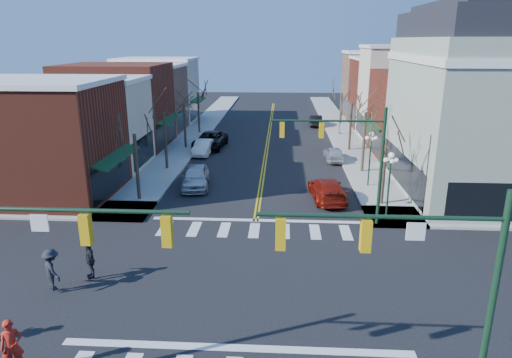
% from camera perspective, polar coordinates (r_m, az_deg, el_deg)
% --- Properties ---
extents(ground, '(160.00, 160.00, 0.00)m').
position_cam_1_polar(ground, '(21.71, -1.25, -12.98)').
color(ground, black).
rests_on(ground, ground).
extents(sidewalk_left, '(3.50, 70.00, 0.15)m').
position_cam_1_polar(sidewalk_left, '(41.51, -11.19, 1.65)').
color(sidewalk_left, '#9E9B93').
rests_on(sidewalk_left, ground).
extents(sidewalk_right, '(3.50, 70.00, 0.15)m').
position_cam_1_polar(sidewalk_right, '(40.85, 13.34, 1.27)').
color(sidewalk_right, '#9E9B93').
rests_on(sidewalk_right, ground).
extents(bldg_left_brick_a, '(10.00, 8.50, 8.00)m').
position_cam_1_polar(bldg_left_brick_a, '(35.59, -25.46, 4.27)').
color(bldg_left_brick_a, maroon).
rests_on(bldg_left_brick_a, ground).
extents(bldg_left_stucco_a, '(10.00, 7.00, 7.50)m').
position_cam_1_polar(bldg_left_stucco_a, '(42.46, -20.55, 6.32)').
color(bldg_left_stucco_a, beige).
rests_on(bldg_left_stucco_a, ground).
extents(bldg_left_brick_b, '(10.00, 9.00, 8.50)m').
position_cam_1_polar(bldg_left_brick_b, '(49.72, -16.98, 8.67)').
color(bldg_left_brick_b, maroon).
rests_on(bldg_left_brick_b, ground).
extents(bldg_left_tan, '(10.00, 7.50, 7.80)m').
position_cam_1_polar(bldg_left_tan, '(57.51, -14.17, 9.59)').
color(bldg_left_tan, '#8A644C').
rests_on(bldg_left_tan, ground).
extents(bldg_left_stucco_b, '(10.00, 8.00, 8.20)m').
position_cam_1_polar(bldg_left_stucco_b, '(64.88, -12.17, 10.69)').
color(bldg_left_stucco_b, beige).
rests_on(bldg_left_stucco_b, ground).
extents(bldg_right_brick_a, '(10.00, 8.50, 8.00)m').
position_cam_1_polar(bldg_right_brick_a, '(47.13, 20.67, 7.59)').
color(bldg_right_brick_a, maroon).
rests_on(bldg_right_brick_a, ground).
extents(bldg_right_stucco, '(10.00, 7.00, 10.00)m').
position_cam_1_polar(bldg_right_stucco, '(54.39, 18.43, 10.00)').
color(bldg_right_stucco, beige).
rests_on(bldg_right_stucco, ground).
extents(bldg_right_brick_b, '(10.00, 8.00, 8.50)m').
position_cam_1_polar(bldg_right_brick_b, '(61.70, 16.62, 10.20)').
color(bldg_right_brick_b, maroon).
rests_on(bldg_right_brick_b, ground).
extents(bldg_right_tan, '(10.00, 8.00, 9.00)m').
position_cam_1_polar(bldg_right_tan, '(69.45, 15.17, 11.21)').
color(bldg_right_tan, '#8A644C').
rests_on(bldg_right_tan, ground).
extents(victorian_corner, '(12.25, 14.25, 13.30)m').
position_cam_1_polar(victorian_corner, '(36.69, 27.66, 8.55)').
color(victorian_corner, gray).
rests_on(victorian_corner, ground).
extents(traffic_mast_near_left, '(6.60, 0.28, 7.20)m').
position_cam_1_polar(traffic_mast_near_left, '(14.72, -26.26, -9.57)').
color(traffic_mast_near_left, '#14331E').
rests_on(traffic_mast_near_left, ground).
extents(traffic_mast_near_right, '(6.60, 0.28, 7.20)m').
position_cam_1_polar(traffic_mast_near_right, '(13.51, 20.55, -11.24)').
color(traffic_mast_near_right, '#14331E').
rests_on(traffic_mast_near_right, ground).
extents(traffic_mast_far_right, '(6.60, 0.28, 7.20)m').
position_cam_1_polar(traffic_mast_far_right, '(27.15, 11.71, 3.59)').
color(traffic_mast_far_right, '#14331E').
rests_on(traffic_mast_far_right, ground).
extents(lamppost_corner, '(0.36, 0.36, 4.33)m').
position_cam_1_polar(lamppost_corner, '(29.13, 16.38, 0.60)').
color(lamppost_corner, '#14331E').
rests_on(lamppost_corner, ground).
extents(lamppost_midblock, '(0.36, 0.36, 4.33)m').
position_cam_1_polar(lamppost_midblock, '(35.29, 14.11, 3.59)').
color(lamppost_midblock, '#14331E').
rests_on(lamppost_midblock, ground).
extents(tree_left_a, '(0.24, 0.24, 4.76)m').
position_cam_1_polar(tree_left_a, '(32.48, -14.65, 1.34)').
color(tree_left_a, '#382B21').
rests_on(tree_left_a, ground).
extents(tree_left_b, '(0.24, 0.24, 5.04)m').
position_cam_1_polar(tree_left_b, '(39.91, -11.24, 4.65)').
color(tree_left_b, '#382B21').
rests_on(tree_left_b, ground).
extents(tree_left_c, '(0.24, 0.24, 4.55)m').
position_cam_1_polar(tree_left_c, '(47.59, -8.88, 6.45)').
color(tree_left_c, '#382B21').
rests_on(tree_left_c, ground).
extents(tree_left_d, '(0.24, 0.24, 4.90)m').
position_cam_1_polar(tree_left_d, '(55.29, -7.18, 8.16)').
color(tree_left_d, '#382B21').
rests_on(tree_left_d, ground).
extents(tree_right_a, '(0.24, 0.24, 4.62)m').
position_cam_1_polar(tree_right_a, '(31.70, 15.66, 0.74)').
color(tree_right_a, '#382B21').
rests_on(tree_right_a, ground).
extents(tree_right_b, '(0.24, 0.24, 5.18)m').
position_cam_1_polar(tree_right_b, '(39.24, 13.32, 4.41)').
color(tree_right_b, '#382B21').
rests_on(tree_right_b, ground).
extents(tree_right_c, '(0.24, 0.24, 4.83)m').
position_cam_1_polar(tree_right_c, '(47.01, 11.70, 6.34)').
color(tree_right_c, '#382B21').
rests_on(tree_right_c, ground).
extents(tree_right_d, '(0.24, 0.24, 4.97)m').
position_cam_1_polar(tree_right_d, '(54.82, 10.54, 7.97)').
color(tree_right_d, '#382B21').
rests_on(tree_right_d, ground).
extents(car_left_near, '(2.55, 5.13, 1.68)m').
position_cam_1_polar(car_left_near, '(35.07, -7.57, 0.29)').
color(car_left_near, '#B7B7BC').
rests_on(car_left_near, ground).
extents(car_left_mid, '(1.77, 4.44, 1.44)m').
position_cam_1_polar(car_left_mid, '(45.17, -6.60, 3.95)').
color(car_left_mid, white).
rests_on(car_left_mid, ground).
extents(car_left_far, '(3.35, 6.28, 1.68)m').
position_cam_1_polar(car_left_far, '(47.72, -5.77, 4.83)').
color(car_left_far, black).
rests_on(car_left_far, ground).
extents(car_right_near, '(2.65, 5.48, 1.54)m').
position_cam_1_polar(car_right_near, '(32.47, 8.89, -1.28)').
color(car_right_near, maroon).
rests_on(car_right_near, ground).
extents(car_right_mid, '(1.79, 4.05, 1.36)m').
position_cam_1_polar(car_right_mid, '(43.02, 9.70, 3.11)').
color(car_right_mid, silver).
rests_on(car_right_mid, ground).
extents(car_right_far, '(1.53, 4.35, 1.43)m').
position_cam_1_polar(car_right_far, '(60.64, 7.45, 7.27)').
color(car_right_far, black).
rests_on(car_right_far, ground).
extents(pedestrian_red_a, '(0.84, 0.77, 1.93)m').
position_cam_1_polar(pedestrian_red_a, '(18.05, -28.21, -17.94)').
color(pedestrian_red_a, '#B31F13').
rests_on(pedestrian_red_a, sidewalk_left).
extents(pedestrian_dark_a, '(1.00, 1.10, 1.80)m').
position_cam_1_polar(pedestrian_dark_a, '(22.90, -20.07, -9.46)').
color(pedestrian_dark_a, black).
rests_on(pedestrian_dark_a, sidewalk_left).
extents(pedestrian_dark_b, '(1.41, 1.37, 1.94)m').
position_cam_1_polar(pedestrian_dark_b, '(22.46, -24.15, -10.28)').
color(pedestrian_dark_b, black).
rests_on(pedestrian_dark_b, sidewalk_left).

